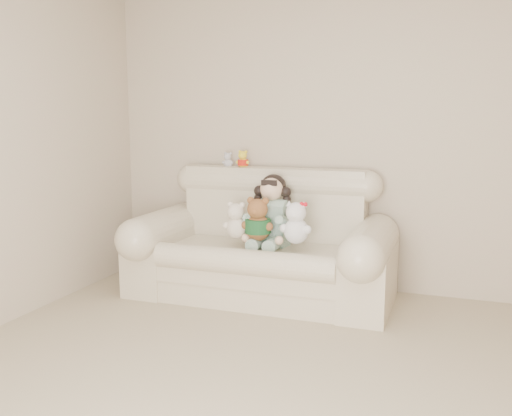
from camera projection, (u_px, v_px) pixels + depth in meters
The scene contains 8 objects.
wall_back at pixel (366, 136), 4.59m from camera, with size 4.50×4.50×0.00m, color #BBB195.
sofa at pixel (260, 235), 4.50m from camera, with size 2.10×0.95×1.03m, color beige, non-canonical shape.
seated_child at pixel (272, 210), 4.52m from camera, with size 0.35×0.43×0.59m, color #357559, non-canonical shape.
brown_teddy at pixel (258, 215), 4.34m from camera, with size 0.26×0.20×0.40m, color brown, non-canonical shape.
white_cat at pixel (296, 218), 4.24m from camera, with size 0.25×0.19×0.39m, color white, non-canonical shape.
cream_teddy at pixel (236, 217), 4.42m from camera, with size 0.22×0.17×0.34m, color white, non-canonical shape.
yellow_mini_bear at pixel (243, 158), 4.84m from camera, with size 0.12×0.09×0.19m, color yellow, non-canonical shape.
grey_mini_plush at pixel (228, 159), 4.90m from camera, with size 0.11×0.08×0.16m, color silver, non-canonical shape.
Camera 1 is at (0.72, -2.16, 1.45)m, focal length 39.21 mm.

